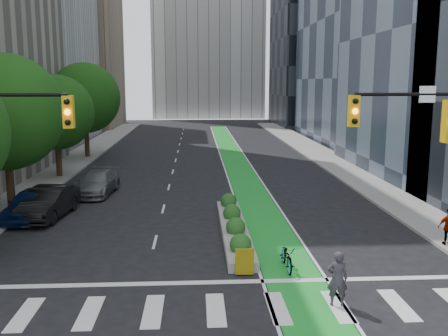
{
  "coord_description": "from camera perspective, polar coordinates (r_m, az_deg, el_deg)",
  "views": [
    {
      "loc": [
        -0.57,
        -15.97,
        7.22
      ],
      "look_at": [
        0.79,
        8.3,
        3.0
      ],
      "focal_mm": 40.0,
      "sensor_mm": 36.0,
      "label": 1
    }
  ],
  "objects": [
    {
      "name": "cyclist",
      "position": [
        16.93,
        12.83,
        -12.23
      ],
      "size": [
        0.73,
        0.53,
        1.86
      ],
      "primitive_type": "imported",
      "rotation": [
        0.0,
        0.0,
        3.01
      ],
      "color": "#352F39",
      "rests_on": "ground"
    },
    {
      "name": "parked_car_left_far",
      "position": [
        33.32,
        -14.28,
        -1.67
      ],
      "size": [
        2.52,
        5.28,
        1.49
      ],
      "primitive_type": "imported",
      "rotation": [
        0.0,
        0.0,
        -0.09
      ],
      "color": "#56595B",
      "rests_on": "ground"
    },
    {
      "name": "building_dark_end",
      "position": [
        86.72,
        10.85,
        14.16
      ],
      "size": [
        14.0,
        18.0,
        28.0
      ],
      "primitive_type": "cube",
      "color": "black",
      "rests_on": "ground"
    },
    {
      "name": "sidewalk_right",
      "position": [
        43.39,
        13.4,
        0.1
      ],
      "size": [
        3.6,
        90.0,
        0.15
      ],
      "primitive_type": "cube",
      "color": "gray",
      "rests_on": "ground"
    },
    {
      "name": "parked_car_left_mid",
      "position": [
        28.35,
        -19.42,
        -3.75
      ],
      "size": [
        2.34,
        5.23,
        1.67
      ],
      "primitive_type": "imported",
      "rotation": [
        0.0,
        0.0,
        -0.12
      ],
      "color": "black",
      "rests_on": "ground"
    },
    {
      "name": "sidewalk_left",
      "position": [
        43.08,
        -18.27,
        -0.2
      ],
      "size": [
        3.6,
        90.0,
        0.15
      ],
      "primitive_type": "cube",
      "color": "gray",
      "rests_on": "ground"
    },
    {
      "name": "bike_lane_paint",
      "position": [
        46.67,
        1.22,
        0.95
      ],
      "size": [
        2.2,
        70.0,
        0.01
      ],
      "primitive_type": "cube",
      "color": "green",
      "rests_on": "ground"
    },
    {
      "name": "tree_midfar",
      "position": [
        39.44,
        -18.64,
        6.03
      ],
      "size": [
        5.6,
        5.6,
        7.76
      ],
      "color": "black",
      "rests_on": "ground"
    },
    {
      "name": "median_planter",
      "position": [
        24.07,
        1.15,
        -6.68
      ],
      "size": [
        1.2,
        10.26,
        1.1
      ],
      "color": "gray",
      "rests_on": "ground"
    },
    {
      "name": "tree_far",
      "position": [
        49.12,
        -15.61,
        7.71
      ],
      "size": [
        6.6,
        6.6,
        9.0
      ],
      "color": "black",
      "rests_on": "ground"
    },
    {
      "name": "bicycle",
      "position": [
        19.87,
        7.22,
        -9.99
      ],
      "size": [
        0.68,
        1.92,
        1.01
      ],
      "primitive_type": "imported",
      "rotation": [
        0.0,
        0.0,
        0.01
      ],
      "color": "gray",
      "rests_on": "ground"
    },
    {
      "name": "ground",
      "position": [
        17.54,
        -1.09,
        -14.46
      ],
      "size": [
        160.0,
        160.0,
        0.0
      ],
      "primitive_type": "plane",
      "color": "black",
      "rests_on": "ground"
    },
    {
      "name": "building_tan_far",
      "position": [
        84.44,
        -16.98,
        13.35
      ],
      "size": [
        14.0,
        16.0,
        26.0
      ],
      "primitive_type": "cube",
      "color": "tan",
      "rests_on": "ground"
    },
    {
      "name": "parked_car_left_near",
      "position": [
        28.43,
        -21.14,
        -3.84
      ],
      "size": [
        2.33,
        4.95,
        1.64
      ],
      "primitive_type": "imported",
      "rotation": [
        0.0,
        0.0,
        -0.08
      ],
      "color": "navy",
      "rests_on": "ground"
    },
    {
      "name": "tree_mid",
      "position": [
        29.9,
        -23.75,
        5.85
      ],
      "size": [
        6.4,
        6.4,
        8.78
      ],
      "color": "black",
      "rests_on": "ground"
    }
  ]
}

